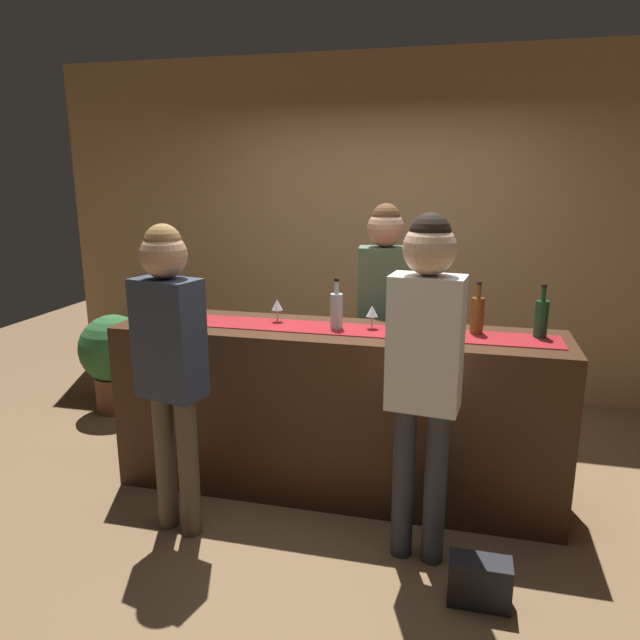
{
  "coord_description": "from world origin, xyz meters",
  "views": [
    {
      "loc": [
        0.71,
        -3.27,
        1.91
      ],
      "look_at": [
        -0.1,
        0.0,
        1.07
      ],
      "focal_mm": 33.11,
      "sensor_mm": 36.0,
      "label": 1
    }
  ],
  "objects_px": {
    "wine_bottle_green": "(541,318)",
    "wine_glass_far_end": "(277,306)",
    "wine_bottle_clear": "(337,310)",
    "wine_bottle_amber": "(477,315)",
    "wine_glass_near_customer": "(186,305)",
    "bartender": "(384,303)",
    "handbag": "(479,581)",
    "wine_glass_mid_counter": "(372,312)",
    "customer_browsing": "(170,350)",
    "potted_plant_tall": "(114,356)",
    "customer_sipping": "(425,354)"
  },
  "relations": [
    {
      "from": "wine_bottle_green",
      "to": "wine_glass_far_end",
      "type": "distance_m",
      "value": 1.52
    },
    {
      "from": "wine_bottle_clear",
      "to": "wine_bottle_green",
      "type": "height_order",
      "value": "same"
    },
    {
      "from": "wine_bottle_amber",
      "to": "wine_glass_near_customer",
      "type": "distance_m",
      "value": 1.74
    },
    {
      "from": "wine_glass_far_end",
      "to": "bartender",
      "type": "height_order",
      "value": "bartender"
    },
    {
      "from": "wine_glass_far_end",
      "to": "bartender",
      "type": "bearing_deg",
      "value": 40.98
    },
    {
      "from": "wine_glass_far_end",
      "to": "wine_bottle_amber",
      "type": "bearing_deg",
      "value": 0.63
    },
    {
      "from": "wine_bottle_clear",
      "to": "wine_glass_far_end",
      "type": "xyz_separation_m",
      "value": [
        -0.39,
        0.07,
        -0.01
      ]
    },
    {
      "from": "handbag",
      "to": "wine_glass_near_customer",
      "type": "bearing_deg",
      "value": 155.7
    },
    {
      "from": "wine_glass_far_end",
      "to": "wine_glass_mid_counter",
      "type": "bearing_deg",
      "value": -2.72
    },
    {
      "from": "customer_browsing",
      "to": "wine_bottle_amber",
      "type": "bearing_deg",
      "value": 39.06
    },
    {
      "from": "bartender",
      "to": "handbag",
      "type": "height_order",
      "value": "bartender"
    },
    {
      "from": "bartender",
      "to": "handbag",
      "type": "distance_m",
      "value": 1.85
    },
    {
      "from": "handbag",
      "to": "potted_plant_tall",
      "type": "bearing_deg",
      "value": 150.27
    },
    {
      "from": "wine_glass_near_customer",
      "to": "handbag",
      "type": "height_order",
      "value": "wine_glass_near_customer"
    },
    {
      "from": "wine_bottle_clear",
      "to": "bartender",
      "type": "bearing_deg",
      "value": 71.09
    },
    {
      "from": "wine_bottle_amber",
      "to": "wine_bottle_green",
      "type": "bearing_deg",
      "value": 0.57
    },
    {
      "from": "wine_glass_near_customer",
      "to": "customer_sipping",
      "type": "height_order",
      "value": "customer_sipping"
    },
    {
      "from": "wine_glass_near_customer",
      "to": "potted_plant_tall",
      "type": "distance_m",
      "value": 1.53
    },
    {
      "from": "wine_bottle_green",
      "to": "wine_bottle_amber",
      "type": "distance_m",
      "value": 0.34
    },
    {
      "from": "wine_bottle_green",
      "to": "bartender",
      "type": "distance_m",
      "value": 1.06
    },
    {
      "from": "wine_glass_near_customer",
      "to": "potted_plant_tall",
      "type": "xyz_separation_m",
      "value": [
        -1.09,
        0.84,
        -0.66
      ]
    },
    {
      "from": "wine_glass_near_customer",
      "to": "handbag",
      "type": "xyz_separation_m",
      "value": [
        1.8,
        -0.81,
        -1.02
      ]
    },
    {
      "from": "customer_sipping",
      "to": "potted_plant_tall",
      "type": "xyz_separation_m",
      "value": [
        -2.58,
        1.37,
        -0.62
      ]
    },
    {
      "from": "wine_bottle_green",
      "to": "wine_glass_mid_counter",
      "type": "xyz_separation_m",
      "value": [
        -0.94,
        -0.04,
        -0.01
      ]
    },
    {
      "from": "wine_bottle_green",
      "to": "customer_browsing",
      "type": "height_order",
      "value": "customer_browsing"
    },
    {
      "from": "customer_browsing",
      "to": "potted_plant_tall",
      "type": "height_order",
      "value": "customer_browsing"
    },
    {
      "from": "bartender",
      "to": "wine_bottle_amber",
      "type": "bearing_deg",
      "value": 133.89
    },
    {
      "from": "customer_browsing",
      "to": "handbag",
      "type": "distance_m",
      "value": 1.85
    },
    {
      "from": "wine_glass_mid_counter",
      "to": "potted_plant_tall",
      "type": "xyz_separation_m",
      "value": [
        -2.23,
        0.75,
        -0.66
      ]
    },
    {
      "from": "wine_bottle_green",
      "to": "wine_glass_far_end",
      "type": "xyz_separation_m",
      "value": [
        -1.52,
        -0.02,
        -0.01
      ]
    },
    {
      "from": "wine_glass_mid_counter",
      "to": "customer_sipping",
      "type": "xyz_separation_m",
      "value": [
        0.35,
        -0.62,
        -0.04
      ]
    },
    {
      "from": "wine_bottle_clear",
      "to": "wine_bottle_amber",
      "type": "height_order",
      "value": "same"
    },
    {
      "from": "wine_glass_far_end",
      "to": "customer_sipping",
      "type": "bearing_deg",
      "value": -34.6
    },
    {
      "from": "wine_glass_far_end",
      "to": "potted_plant_tall",
      "type": "distance_m",
      "value": 1.92
    },
    {
      "from": "bartender",
      "to": "potted_plant_tall",
      "type": "xyz_separation_m",
      "value": [
        -2.23,
        0.22,
        -0.61
      ]
    },
    {
      "from": "wine_bottle_clear",
      "to": "wine_bottle_amber",
      "type": "relative_size",
      "value": 1.0
    },
    {
      "from": "bartender",
      "to": "wine_glass_near_customer",
      "type": "bearing_deg",
      "value": 22.05
    },
    {
      "from": "customer_browsing",
      "to": "bartender",
      "type": "bearing_deg",
      "value": 66.26
    },
    {
      "from": "wine_bottle_green",
      "to": "customer_browsing",
      "type": "relative_size",
      "value": 0.18
    },
    {
      "from": "bartender",
      "to": "wine_bottle_green",
      "type": "bearing_deg",
      "value": 145.93
    },
    {
      "from": "wine_glass_far_end",
      "to": "customer_browsing",
      "type": "xyz_separation_m",
      "value": [
        -0.35,
        -0.71,
        -0.1
      ]
    },
    {
      "from": "wine_bottle_clear",
      "to": "wine_glass_mid_counter",
      "type": "xyz_separation_m",
      "value": [
        0.2,
        0.04,
        -0.01
      ]
    },
    {
      "from": "wine_bottle_clear",
      "to": "customer_browsing",
      "type": "height_order",
      "value": "customer_browsing"
    },
    {
      "from": "wine_glass_far_end",
      "to": "customer_sipping",
      "type": "distance_m",
      "value": 1.14
    },
    {
      "from": "customer_browsing",
      "to": "wine_bottle_clear",
      "type": "bearing_deg",
      "value": 54.93
    },
    {
      "from": "customer_browsing",
      "to": "handbag",
      "type": "height_order",
      "value": "customer_browsing"
    },
    {
      "from": "wine_bottle_clear",
      "to": "potted_plant_tall",
      "type": "distance_m",
      "value": 2.28
    },
    {
      "from": "wine_glass_far_end",
      "to": "bartender",
      "type": "distance_m",
      "value": 0.78
    },
    {
      "from": "customer_browsing",
      "to": "wine_glass_far_end",
      "type": "bearing_deg",
      "value": 77.51
    },
    {
      "from": "customer_sipping",
      "to": "customer_browsing",
      "type": "xyz_separation_m",
      "value": [
        -1.29,
        -0.06,
        -0.05
      ]
    }
  ]
}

